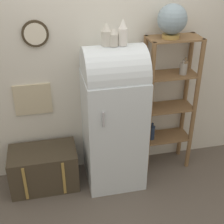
{
  "coord_description": "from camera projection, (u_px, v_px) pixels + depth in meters",
  "views": [
    {
      "loc": [
        -0.64,
        -2.56,
        2.47
      ],
      "look_at": [
        -0.02,
        0.25,
        0.88
      ],
      "focal_mm": 50.0,
      "sensor_mm": 36.0,
      "label": 1
    }
  ],
  "objects": [
    {
      "name": "vase_right",
      "position": [
        123.0,
        33.0,
        2.9
      ],
      "size": [
        0.09,
        0.09,
        0.25
      ],
      "color": "white",
      "rests_on": "refrigerator"
    },
    {
      "name": "vase_center",
      "position": [
        114.0,
        37.0,
        2.9
      ],
      "size": [
        0.09,
        0.09,
        0.17
      ],
      "color": "beige",
      "rests_on": "refrigerator"
    },
    {
      "name": "ground_plane",
      "position": [
        118.0,
        190.0,
        3.51
      ],
      "size": [
        12.0,
        12.0,
        0.0
      ],
      "primitive_type": "plane",
      "color": "#60564C"
    },
    {
      "name": "shelf_unit",
      "position": [
        169.0,
        99.0,
        3.52
      ],
      "size": [
        0.58,
        0.31,
        1.6
      ],
      "color": "olive",
      "rests_on": "ground_plane"
    },
    {
      "name": "globe",
      "position": [
        172.0,
        20.0,
        3.07
      ],
      "size": [
        0.3,
        0.3,
        0.34
      ],
      "color": "#AD8942",
      "rests_on": "shelf_unit"
    },
    {
      "name": "vase_left",
      "position": [
        107.0,
        35.0,
        2.9
      ],
      "size": [
        0.1,
        0.1,
        0.21
      ],
      "color": "beige",
      "rests_on": "refrigerator"
    },
    {
      "name": "suitcase_trunk",
      "position": [
        44.0,
        168.0,
        3.5
      ],
      "size": [
        0.73,
        0.45,
        0.46
      ],
      "color": "#423828",
      "rests_on": "ground_plane"
    },
    {
      "name": "wall_back",
      "position": [
        107.0,
        59.0,
        3.35
      ],
      "size": [
        7.0,
        0.09,
        2.7
      ],
      "color": "silver",
      "rests_on": "ground_plane"
    },
    {
      "name": "refrigerator",
      "position": [
        114.0,
        115.0,
        3.32
      ],
      "size": [
        0.62,
        0.63,
        1.6
      ],
      "color": "silver",
      "rests_on": "ground_plane"
    }
  ]
}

